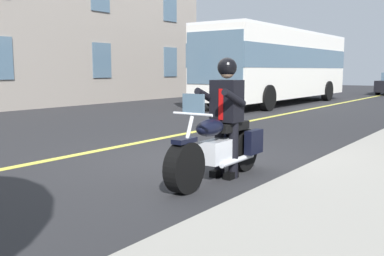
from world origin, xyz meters
name	(u,v)px	position (x,y,z in m)	size (l,w,h in m)	color
ground_plane	(190,161)	(0.00, 0.00, 0.00)	(80.00, 80.00, 0.00)	#28282B
lane_center_stripe	(109,148)	(0.00, -2.00, 0.01)	(60.00, 0.16, 0.01)	#E5DB4C
motorcycle_main	(219,148)	(0.81, 1.11, 0.45)	(2.21, 0.61, 1.26)	black
rider_main	(226,107)	(0.62, 1.10, 1.04)	(0.63, 0.55, 1.74)	black
bus_near	(279,63)	(-12.83, -4.29, 1.87)	(11.05, 2.70, 3.30)	white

